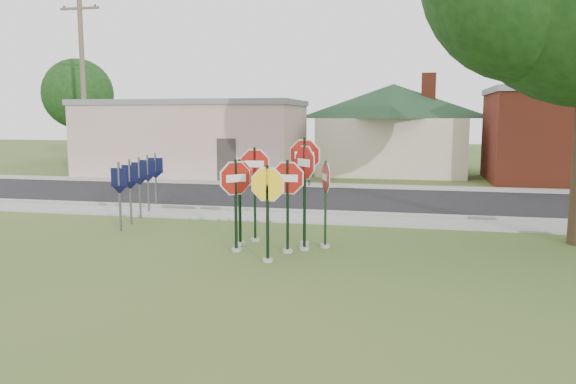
% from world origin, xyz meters
% --- Properties ---
extents(ground, '(120.00, 120.00, 0.00)m').
position_xyz_m(ground, '(0.00, 0.00, 0.00)').
color(ground, '#365520').
rests_on(ground, ground).
extents(sidewalk_near, '(60.00, 1.60, 0.06)m').
position_xyz_m(sidewalk_near, '(0.00, 5.50, 0.03)').
color(sidewalk_near, gray).
rests_on(sidewalk_near, ground).
extents(road, '(60.00, 7.00, 0.04)m').
position_xyz_m(road, '(0.00, 10.00, 0.02)').
color(road, black).
rests_on(road, ground).
extents(sidewalk_far, '(60.00, 1.60, 0.06)m').
position_xyz_m(sidewalk_far, '(0.00, 14.30, 0.03)').
color(sidewalk_far, gray).
rests_on(sidewalk_far, ground).
extents(curb, '(60.00, 0.20, 0.14)m').
position_xyz_m(curb, '(0.00, 6.50, 0.07)').
color(curb, gray).
rests_on(curb, ground).
extents(stop_sign_center, '(1.09, 0.24, 2.37)m').
position_xyz_m(stop_sign_center, '(0.27, 0.99, 1.45)').
color(stop_sign_center, gray).
rests_on(stop_sign_center, ground).
extents(stop_sign_yellow, '(1.08, 0.24, 2.32)m').
position_xyz_m(stop_sign_yellow, '(0.02, 0.04, 1.40)').
color(stop_sign_yellow, gray).
rests_on(stop_sign_yellow, ground).
extents(stop_sign_left, '(0.83, 0.81, 2.38)m').
position_xyz_m(stop_sign_left, '(-0.98, 0.84, 1.46)').
color(stop_sign_left, gray).
rests_on(stop_sign_left, ground).
extents(stop_sign_right, '(0.81, 0.86, 2.75)m').
position_xyz_m(stop_sign_right, '(0.61, 1.35, 1.74)').
color(stop_sign_right, gray).
rests_on(stop_sign_right, ground).
extents(stop_sign_back_right, '(1.12, 0.24, 2.87)m').
position_xyz_m(stop_sign_back_right, '(0.51, 1.92, 1.83)').
color(stop_sign_back_right, gray).
rests_on(stop_sign_back_right, ground).
extents(stop_sign_back_left, '(1.07, 0.24, 2.59)m').
position_xyz_m(stop_sign_back_left, '(-0.84, 2.04, 1.61)').
color(stop_sign_back_left, gray).
rests_on(stop_sign_back_left, ground).
extents(stop_sign_far_right, '(0.40, 0.95, 2.30)m').
position_xyz_m(stop_sign_far_right, '(1.08, 1.72, 1.39)').
color(stop_sign_far_right, gray).
rests_on(stop_sign_far_right, ground).
extents(stop_sign_far_left, '(0.68, 0.92, 2.32)m').
position_xyz_m(stop_sign_far_left, '(-1.10, 1.54, 1.42)').
color(stop_sign_far_left, gray).
rests_on(stop_sign_far_left, ground).
extents(route_sign_row, '(1.43, 4.63, 2.00)m').
position_xyz_m(route_sign_row, '(-5.40, 4.50, 1.22)').
color(route_sign_row, '#59595E').
rests_on(route_sign_row, ground).
extents(building_stucco, '(12.20, 6.20, 4.20)m').
position_xyz_m(building_stucco, '(-9.00, 18.00, 2.15)').
color(building_stucco, beige).
rests_on(building_stucco, ground).
extents(building_house, '(11.60, 11.60, 6.20)m').
position_xyz_m(building_house, '(2.00, 22.00, 3.65)').
color(building_house, beige).
rests_on(building_house, ground).
extents(utility_pole_near, '(2.20, 0.26, 9.50)m').
position_xyz_m(utility_pole_near, '(-14.00, 15.20, 4.97)').
color(utility_pole_near, brown).
rests_on(utility_pole_near, ground).
extents(bg_tree_left, '(4.90, 4.90, 7.35)m').
position_xyz_m(bg_tree_left, '(-20.00, 24.00, 4.88)').
color(bg_tree_left, '#2E2014').
rests_on(bg_tree_left, ground).
extents(pedestrian, '(0.63, 0.45, 1.61)m').
position_xyz_m(pedestrian, '(-1.74, 14.10, 0.87)').
color(pedestrian, black).
rests_on(pedestrian, sidewalk_far).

